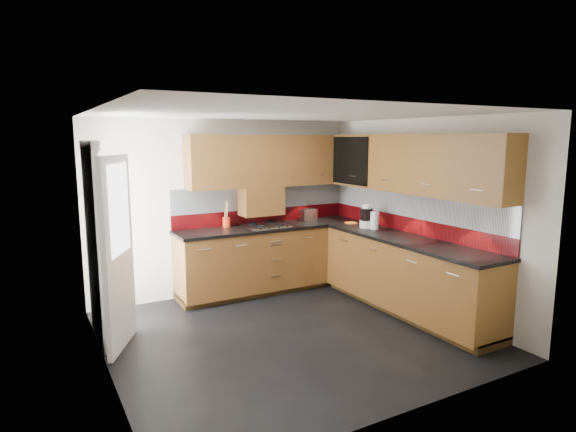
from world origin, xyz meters
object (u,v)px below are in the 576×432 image
gas_hob (266,225)px  toaster (308,215)px  food_processor (366,217)px  utensil_pot (226,221)px

gas_hob → toaster: size_ratio=2.37×
gas_hob → food_processor: 1.38m
gas_hob → food_processor: (1.15, -0.75, 0.13)m
gas_hob → utensil_pot: size_ratio=1.54×
gas_hob → toaster: 0.78m
utensil_pot → food_processor: (1.66, -0.98, 0.05)m
utensil_pot → food_processor: size_ratio=1.24×
toaster → food_processor: food_processor is taller
utensil_pot → toaster: (1.27, -0.08, -0.01)m
gas_hob → food_processor: food_processor is taller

